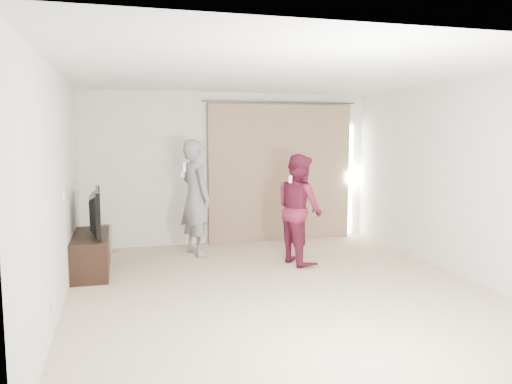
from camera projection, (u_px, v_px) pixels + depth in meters
floor at (278, 288)px, 6.17m from camera, size 5.50×5.50×0.00m
wall_back at (230, 168)px, 8.66m from camera, size 5.00×0.04×2.60m
wall_left at (58, 189)px, 5.37m from camera, size 0.04×5.50×2.60m
ceiling at (279, 74)px, 5.87m from camera, size 5.00×5.50×0.01m
curtain at (281, 173)px, 8.84m from camera, size 2.80×0.11×2.46m
tv_console at (91, 253)px, 6.85m from camera, size 0.47×1.35×0.52m
tv at (90, 212)px, 6.78m from camera, size 0.19×1.09×0.63m
scratching_post at (106, 244)px, 7.75m from camera, size 0.36×0.36×0.49m
person_man at (195, 197)px, 7.80m from camera, size 0.65×0.77×1.81m
person_woman at (299, 209)px, 7.28m from camera, size 0.75×0.89×1.61m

